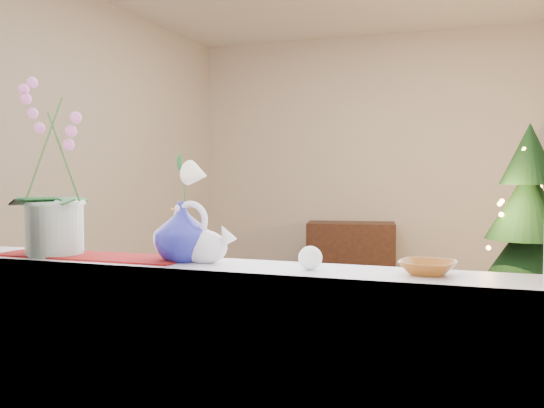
% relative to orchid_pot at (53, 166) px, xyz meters
% --- Properties ---
extents(ground, '(5.00, 5.00, 0.00)m').
position_rel_orchid_pot_xyz_m(ground, '(0.53, 2.38, -1.24)').
color(ground, '#382117').
rests_on(ground, ground).
extents(wall_back, '(4.50, 0.10, 2.70)m').
position_rel_orchid_pot_xyz_m(wall_back, '(0.53, 4.88, 0.11)').
color(wall_back, beige).
rests_on(wall_back, ground).
extents(wall_front, '(4.50, 0.10, 2.70)m').
position_rel_orchid_pot_xyz_m(wall_front, '(0.53, -0.12, 0.11)').
color(wall_front, beige).
rests_on(wall_front, ground).
extents(wall_left, '(0.10, 5.00, 2.70)m').
position_rel_orchid_pot_xyz_m(wall_left, '(-1.72, 2.38, 0.11)').
color(wall_left, beige).
rests_on(wall_left, ground).
extents(windowsill, '(2.20, 0.26, 0.04)m').
position_rel_orchid_pot_xyz_m(windowsill, '(0.53, 0.01, -0.34)').
color(windowsill, white).
rests_on(windowsill, window_apron).
extents(window_frame, '(2.22, 0.06, 1.60)m').
position_rel_orchid_pot_xyz_m(window_frame, '(0.53, -0.09, 0.46)').
color(window_frame, white).
rests_on(window_frame, windowsill).
extents(runner, '(0.70, 0.20, 0.01)m').
position_rel_orchid_pot_xyz_m(runner, '(0.15, 0.01, -0.31)').
color(runner, maroon).
rests_on(runner, windowsill).
extents(orchid_pot, '(0.28, 0.28, 0.63)m').
position_rel_orchid_pot_xyz_m(orchid_pot, '(0.00, 0.00, 0.00)').
color(orchid_pot, silver).
rests_on(orchid_pot, windowsill).
extents(swan, '(0.23, 0.12, 0.19)m').
position_rel_orchid_pot_xyz_m(swan, '(0.58, 0.02, -0.22)').
color(swan, silver).
rests_on(swan, windowsill).
extents(blue_vase, '(0.26, 0.26, 0.23)m').
position_rel_orchid_pot_xyz_m(blue_vase, '(0.50, 0.02, -0.20)').
color(blue_vase, navy).
rests_on(blue_vase, windowsill).
extents(lily, '(0.13, 0.07, 0.17)m').
position_rel_orchid_pot_xyz_m(lily, '(0.50, 0.02, -0.00)').
color(lily, white).
rests_on(lily, blue_vase).
extents(paperweight, '(0.09, 0.09, 0.07)m').
position_rel_orchid_pot_xyz_m(paperweight, '(0.94, -0.01, -0.28)').
color(paperweight, white).
rests_on(paperweight, windowsill).
extents(amber_dish, '(0.15, 0.15, 0.03)m').
position_rel_orchid_pot_xyz_m(amber_dish, '(1.28, 0.03, -0.30)').
color(amber_dish, '#99551B').
rests_on(amber_dish, windowsill).
extents(xmas_tree, '(1.10, 1.10, 1.61)m').
position_rel_orchid_pot_xyz_m(xmas_tree, '(1.76, 3.50, -0.43)').
color(xmas_tree, black).
rests_on(xmas_tree, ground).
extents(side_table, '(0.98, 0.62, 0.68)m').
position_rel_orchid_pot_xyz_m(side_table, '(0.09, 4.53, -0.89)').
color(side_table, black).
rests_on(side_table, ground).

